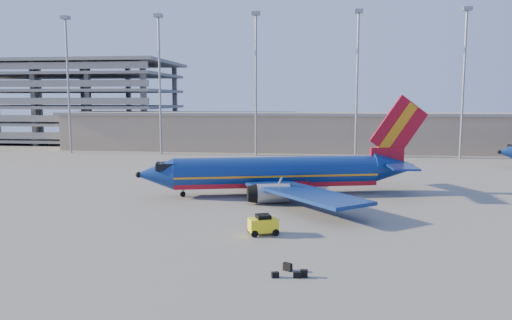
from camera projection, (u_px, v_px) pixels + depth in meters
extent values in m
plane|color=slate|center=(248.00, 201.00, 56.02)|extent=(220.00, 220.00, 0.00)
cube|color=#9F856D|center=(329.00, 133.00, 111.38)|extent=(120.00, 15.00, 8.00)
cube|color=slate|center=(330.00, 114.00, 110.87)|extent=(122.00, 16.00, 0.60)
cube|color=slate|center=(63.00, 138.00, 136.59)|extent=(60.00, 30.00, 0.70)
cube|color=slate|center=(62.00, 122.00, 136.08)|extent=(60.00, 30.00, 0.70)
cube|color=slate|center=(61.00, 107.00, 135.57)|extent=(60.00, 30.00, 0.70)
cube|color=slate|center=(61.00, 91.00, 135.07)|extent=(60.00, 30.00, 0.70)
cube|color=slate|center=(60.00, 76.00, 134.56)|extent=(60.00, 30.00, 0.70)
cube|color=slate|center=(59.00, 64.00, 134.17)|extent=(62.00, 32.00, 0.80)
cube|color=slate|center=(84.00, 102.00, 148.24)|extent=(1.20, 1.20, 21.00)
cylinder|color=gray|center=(68.00, 87.00, 105.30)|extent=(0.44, 0.44, 28.00)
cube|color=gray|center=(65.00, 18.00, 103.57)|extent=(1.60, 1.60, 0.70)
cylinder|color=gray|center=(160.00, 87.00, 102.78)|extent=(0.44, 0.44, 28.00)
cube|color=gray|center=(158.00, 16.00, 101.05)|extent=(1.60, 1.60, 0.70)
cylinder|color=gray|center=(256.00, 86.00, 100.25)|extent=(0.44, 0.44, 28.00)
cube|color=gray|center=(256.00, 13.00, 98.52)|extent=(1.60, 1.60, 0.70)
cylinder|color=gray|center=(357.00, 86.00, 97.72)|extent=(0.44, 0.44, 28.00)
cube|color=gray|center=(359.00, 11.00, 96.00)|extent=(1.60, 1.60, 0.70)
cylinder|color=gray|center=(463.00, 86.00, 95.20)|extent=(0.44, 0.44, 28.00)
cube|color=gray|center=(467.00, 9.00, 93.47)|extent=(1.60, 1.60, 0.70)
cylinder|color=navy|center=(276.00, 172.00, 59.82)|extent=(24.33, 9.81, 3.73)
cube|color=#A30D1D|center=(276.00, 180.00, 59.94)|extent=(24.15, 9.13, 1.31)
cube|color=orange|center=(276.00, 174.00, 59.85)|extent=(24.34, 9.85, 0.22)
cone|color=navy|center=(155.00, 174.00, 57.96)|extent=(5.05, 4.69, 3.73)
cube|color=black|center=(167.00, 166.00, 58.02)|extent=(3.01, 3.15, 0.81)
cone|color=navy|center=(393.00, 167.00, 61.70)|extent=(6.02, 4.95, 3.73)
cube|color=#A30D1D|center=(387.00, 156.00, 61.43)|extent=(4.23, 1.62, 2.22)
cube|color=#A30D1D|center=(399.00, 128.00, 61.19)|extent=(7.23, 2.21, 8.04)
cube|color=orange|center=(397.00, 128.00, 61.16)|extent=(4.86, 1.67, 6.31)
cube|color=navy|center=(379.00, 159.00, 64.95)|extent=(5.61, 7.12, 0.22)
cube|color=navy|center=(401.00, 166.00, 58.21)|extent=(3.34, 6.59, 0.22)
cube|color=navy|center=(276.00, 169.00, 68.85)|extent=(7.45, 16.22, 0.35)
cube|color=navy|center=(305.00, 193.00, 51.40)|extent=(13.72, 15.32, 0.35)
cube|color=#A30D1D|center=(280.00, 183.00, 60.05)|extent=(6.85, 5.35, 1.01)
cylinder|color=gray|center=(260.00, 178.00, 65.01)|extent=(4.05, 2.98, 2.12)
cylinder|color=gray|center=(273.00, 193.00, 54.70)|extent=(4.05, 2.98, 2.12)
cylinder|color=gray|center=(183.00, 192.00, 58.63)|extent=(0.30, 0.30, 1.11)
cylinder|color=black|center=(183.00, 194.00, 58.66)|extent=(0.69, 0.41, 0.64)
cylinder|color=black|center=(284.00, 187.00, 62.87)|extent=(0.96, 0.75, 0.85)
cylinder|color=black|center=(292.00, 195.00, 57.72)|extent=(0.96, 0.75, 0.85)
cone|color=navy|center=(510.00, 152.00, 84.37)|extent=(4.33, 3.92, 3.48)
cube|color=yellow|center=(263.00, 225.00, 42.14)|extent=(2.73, 2.16, 1.14)
cube|color=black|center=(263.00, 217.00, 42.06)|extent=(1.52, 1.59, 0.40)
cylinder|color=black|center=(251.00, 230.00, 42.59)|extent=(0.63, 0.41, 0.59)
cylinder|color=black|center=(255.00, 234.00, 41.38)|extent=(0.63, 0.41, 0.59)
cylinder|color=black|center=(271.00, 229.00, 43.04)|extent=(0.63, 0.41, 0.59)
cylinder|color=black|center=(276.00, 232.00, 41.83)|extent=(0.63, 0.41, 0.59)
cube|color=black|center=(275.00, 275.00, 32.07)|extent=(0.55, 0.45, 0.36)
cube|color=black|center=(297.00, 275.00, 31.99)|extent=(0.55, 0.33, 0.40)
cube|color=black|center=(304.00, 273.00, 32.12)|extent=(0.49, 0.32, 0.49)
cube|color=black|center=(288.00, 267.00, 33.31)|extent=(0.67, 0.56, 0.54)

